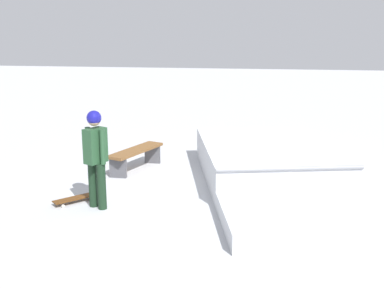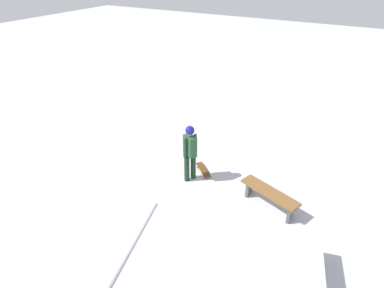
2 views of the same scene
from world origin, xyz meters
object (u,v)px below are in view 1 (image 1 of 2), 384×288
(skater, at_px, (96,152))
(park_bench, at_px, (136,154))
(skate_ramp, at_px, (271,168))
(skateboard, at_px, (75,198))

(skater, xyz_separation_m, park_bench, (-2.34, 0.02, -0.65))
(skate_ramp, height_order, skater, skater)
(skater, xyz_separation_m, skateboard, (-0.17, -0.50, -0.93))
(park_bench, bearing_deg, skater, -0.52)
(park_bench, bearing_deg, skateboard, -13.52)
(skater, relative_size, skateboard, 2.37)
(skate_ramp, bearing_deg, park_bench, -113.11)
(skate_ramp, xyz_separation_m, skateboard, (1.70, -3.48, -0.24))
(skater, bearing_deg, skate_ramp, -31.85)
(skate_ramp, xyz_separation_m, skater, (1.87, -2.98, 0.69))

